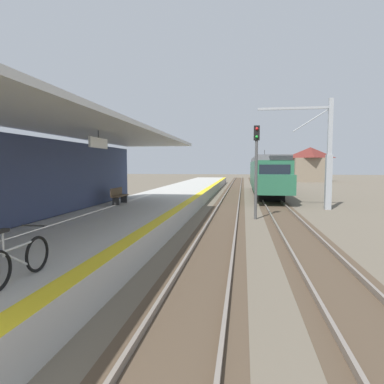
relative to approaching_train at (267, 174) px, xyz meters
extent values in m
cube|color=#B7B5AD|center=(-7.80, -16.82, -1.73)|extent=(5.00, 80.00, 0.90)
cube|color=yellow|center=(-5.55, -16.82, -1.27)|extent=(0.50, 80.00, 0.01)
cube|color=silver|center=(-7.90, -25.14, 2.17)|extent=(4.40, 24.00, 0.16)
cube|color=white|center=(-7.50, -23.14, 1.64)|extent=(0.08, 1.40, 0.36)
cylinder|color=#333333|center=(-7.50, -23.14, 1.96)|extent=(0.03, 0.03, 0.27)
cube|color=#4C3D2D|center=(-3.40, -12.82, -2.17)|extent=(2.34, 120.00, 0.01)
cube|color=slate|center=(-4.12, -12.82, -2.09)|extent=(0.08, 120.00, 0.15)
cube|color=slate|center=(-2.68, -12.82, -2.09)|extent=(0.08, 120.00, 0.15)
cube|color=#4C3D2D|center=(0.00, -12.82, -2.17)|extent=(2.34, 120.00, 0.01)
cube|color=slate|center=(-0.72, -12.82, -2.09)|extent=(0.08, 120.00, 0.15)
cube|color=slate|center=(0.72, -12.82, -2.09)|extent=(0.08, 120.00, 0.15)
cube|color=#286647|center=(0.00, 0.38, -0.11)|extent=(2.90, 18.00, 2.70)
cube|color=slate|center=(0.00, 0.38, 1.46)|extent=(2.67, 18.00, 0.44)
cube|color=black|center=(0.00, -8.64, 0.30)|extent=(2.32, 0.06, 1.21)
cube|color=#286647|center=(0.00, -9.42, -0.58)|extent=(2.78, 1.60, 1.49)
cube|color=black|center=(1.46, 0.38, 0.30)|extent=(0.04, 15.84, 0.86)
cylinder|color=#333333|center=(0.00, 3.98, 2.13)|extent=(0.06, 0.06, 0.90)
cube|color=black|center=(0.00, -5.47, -1.82)|extent=(2.17, 2.20, 0.72)
cube|color=black|center=(0.00, 6.23, -1.82)|extent=(2.17, 2.20, 0.72)
torus|color=black|center=(-6.41, -28.45, -0.92)|extent=(0.06, 0.72, 0.72)
cylinder|color=#B7B7B7|center=(-6.41, -29.00, -0.63)|extent=(0.04, 0.95, 0.04)
cylinder|color=#B7B7B7|center=(-6.41, -29.10, -0.83)|extent=(0.04, 0.79, 0.51)
cylinder|color=#B7B7B7|center=(-6.41, -29.37, -0.50)|extent=(0.04, 0.04, 0.45)
cube|color=black|center=(-6.41, -29.37, -0.27)|extent=(0.10, 0.24, 0.06)
cylinder|color=#262626|center=(-6.41, -28.55, -0.33)|extent=(0.48, 0.03, 0.03)
cylinder|color=#4C4C4C|center=(-1.66, -15.72, 0.02)|extent=(0.16, 0.16, 4.40)
cube|color=black|center=(-1.66, -15.72, 2.62)|extent=(0.32, 0.24, 0.80)
sphere|color=red|center=(-1.66, -15.86, 2.84)|extent=(0.16, 0.16, 0.16)
sphere|color=green|center=(-1.66, -15.86, 2.40)|extent=(0.16, 0.16, 0.16)
cube|color=#9EA3A8|center=(3.38, -10.83, -0.30)|extent=(0.40, 0.40, 3.75)
cube|color=#9EA3A8|center=(3.38, -10.83, 3.45)|extent=(0.28, 0.28, 3.75)
cube|color=#9EA3A8|center=(0.98, -10.83, 4.72)|extent=(4.80, 0.16, 0.16)
cylinder|color=#9EA3A8|center=(2.18, -10.83, 3.92)|extent=(2.47, 0.07, 1.60)
cube|color=brown|center=(-9.09, -17.13, -0.84)|extent=(0.44, 1.60, 0.06)
cube|color=brown|center=(-9.29, -17.13, -0.60)|extent=(0.06, 1.60, 0.40)
cube|color=#333333|center=(-9.09, -17.73, -1.06)|extent=(0.36, 0.08, 0.44)
cube|color=#333333|center=(-9.09, -16.53, -1.06)|extent=(0.36, 0.08, 0.44)
cube|color=#7F705B|center=(9.98, 29.91, 0.02)|extent=(6.00, 4.80, 4.40)
pyramid|color=maroon|center=(9.98, 29.91, 3.22)|extent=(6.60, 5.28, 2.00)
camera|label=1|loc=(-2.37, -34.30, 0.85)|focal=30.66mm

